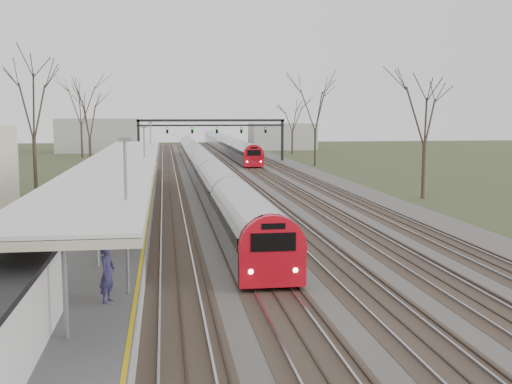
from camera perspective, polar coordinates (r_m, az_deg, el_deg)
The scene contains 9 objects.
track_bed at distance 62.27m, azimuth -1.90°, elevation 0.73°, with size 24.00×160.00×0.22m.
platform at distance 44.56m, azimuth -11.39°, elevation -1.32°, with size 3.50×69.00×1.00m, color #9E9B93.
canopy at distance 39.71m, azimuth -11.87°, elevation 2.66°, with size 4.10×50.00×3.11m.
signal_gantry at distance 91.79m, azimuth -3.95°, elevation 5.75°, with size 21.00×0.59×6.08m.
tree_west_far at distance 55.56m, azimuth -19.27°, elevation 7.82°, with size 5.50×5.50×11.33m.
tree_east_far at distance 52.68m, azimuth 14.83°, elevation 7.25°, with size 5.00×5.00×10.30m.
train_near at distance 68.39m, azimuth -4.81°, elevation 2.46°, with size 2.62×90.21×3.05m.
train_far at distance 116.35m, azimuth -2.75°, elevation 4.32°, with size 2.62×75.21×3.05m.
passenger at distance 20.35m, azimuth -13.08°, elevation -7.08°, with size 0.68×0.44×1.85m, color #2C274C.
Camera 1 is at (-6.48, -6.54, 6.80)m, focal length 45.00 mm.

